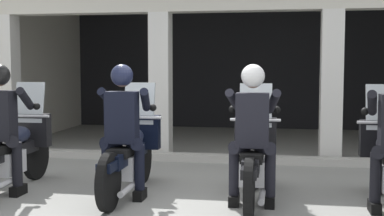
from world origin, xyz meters
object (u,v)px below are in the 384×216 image
(motorcycle_center_left, at_px, (130,153))
(police_officer_center_left, at_px, (123,120))
(police_officer_far_left, at_px, (1,118))
(motorcycle_center_right, at_px, (254,157))
(police_officer_center_right, at_px, (253,123))
(motorcycle_far_left, at_px, (14,150))

(motorcycle_center_left, distance_m, police_officer_center_left, 0.52)
(police_officer_far_left, bearing_deg, motorcycle_center_right, 6.45)
(police_officer_far_left, relative_size, police_officer_center_right, 1.00)
(motorcycle_far_left, height_order, police_officer_center_right, police_officer_center_right)
(police_officer_center_left, relative_size, police_officer_center_right, 1.00)
(police_officer_far_left, height_order, police_officer_center_left, same)
(police_officer_far_left, height_order, motorcycle_center_left, police_officer_far_left)
(police_officer_center_left, bearing_deg, motorcycle_center_right, 17.20)
(police_officer_center_left, relative_size, motorcycle_center_right, 0.78)
(police_officer_center_right, bearing_deg, police_officer_far_left, -170.99)
(motorcycle_center_left, bearing_deg, motorcycle_center_right, 6.51)
(motorcycle_far_left, relative_size, motorcycle_center_left, 1.00)
(police_officer_center_left, height_order, motorcycle_center_right, police_officer_center_left)
(police_officer_far_left, height_order, police_officer_center_right, same)
(police_officer_center_left, bearing_deg, motorcycle_center_left, 98.36)
(motorcycle_far_left, distance_m, police_officer_far_left, 0.52)
(motorcycle_center_left, bearing_deg, motorcycle_far_left, -169.43)
(motorcycle_far_left, height_order, motorcycle_center_left, same)
(motorcycle_far_left, relative_size, police_officer_center_right, 1.29)
(police_officer_center_right, bearing_deg, motorcycle_far_left, -176.36)
(police_officer_far_left, bearing_deg, police_officer_center_left, 3.11)
(motorcycle_center_left, xyz_separation_m, police_officer_center_right, (1.51, -0.34, 0.44))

